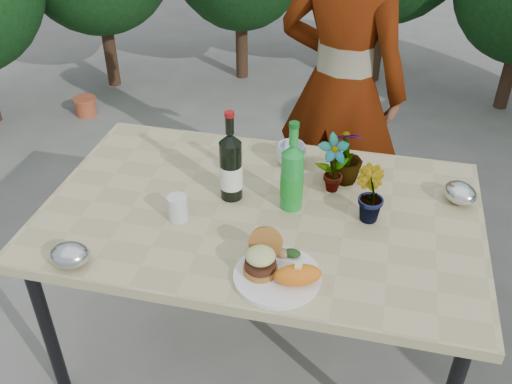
% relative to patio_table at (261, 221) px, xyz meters
% --- Properties ---
extents(ground, '(80.00, 80.00, 0.00)m').
position_rel_patio_table_xyz_m(ground, '(0.00, 0.00, -0.69)').
color(ground, '#61615D').
rests_on(ground, ground).
extents(patio_table, '(1.60, 1.00, 0.75)m').
position_rel_patio_table_xyz_m(patio_table, '(0.00, 0.00, 0.00)').
color(patio_table, tan).
rests_on(patio_table, ground).
extents(dinner_plate, '(0.28, 0.28, 0.01)m').
position_rel_patio_table_xyz_m(dinner_plate, '(0.13, -0.35, 0.06)').
color(dinner_plate, white).
rests_on(dinner_plate, patio_table).
extents(burger_stack, '(0.11, 0.16, 0.11)m').
position_rel_patio_table_xyz_m(burger_stack, '(0.08, -0.33, 0.12)').
color(burger_stack, '#B7722D').
rests_on(burger_stack, dinner_plate).
extents(sweet_potato, '(0.17, 0.12, 0.06)m').
position_rel_patio_table_xyz_m(sweet_potato, '(0.20, -0.37, 0.10)').
color(sweet_potato, orange).
rests_on(sweet_potato, dinner_plate).
extents(grilled_veg, '(0.08, 0.05, 0.03)m').
position_rel_patio_table_xyz_m(grilled_veg, '(0.15, -0.25, 0.09)').
color(grilled_veg, olive).
rests_on(grilled_veg, dinner_plate).
extents(wine_bottle, '(0.09, 0.09, 0.36)m').
position_rel_patio_table_xyz_m(wine_bottle, '(-0.13, 0.05, 0.19)').
color(wine_bottle, black).
rests_on(wine_bottle, patio_table).
extents(sparkling_water, '(0.08, 0.08, 0.35)m').
position_rel_patio_table_xyz_m(sparkling_water, '(0.10, 0.04, 0.19)').
color(sparkling_water, '#1A9130').
rests_on(sparkling_water, patio_table).
extents(plastic_cup, '(0.07, 0.07, 0.09)m').
position_rel_patio_table_xyz_m(plastic_cup, '(-0.28, -0.13, 0.10)').
color(plastic_cup, silver).
rests_on(plastic_cup, patio_table).
extents(seedling_left, '(0.15, 0.13, 0.23)m').
position_rel_patio_table_xyz_m(seedling_left, '(0.24, 0.18, 0.17)').
color(seedling_left, '#246021').
rests_on(seedling_left, patio_table).
extents(seedling_mid, '(0.15, 0.15, 0.21)m').
position_rel_patio_table_xyz_m(seedling_mid, '(0.38, 0.03, 0.16)').
color(seedling_mid, '#21571D').
rests_on(seedling_mid, patio_table).
extents(seedling_right, '(0.15, 0.15, 0.23)m').
position_rel_patio_table_xyz_m(seedling_right, '(0.28, 0.26, 0.17)').
color(seedling_right, '#2A6021').
rests_on(seedling_right, patio_table).
extents(blue_bowl, '(0.16, 0.16, 0.10)m').
position_rel_patio_table_xyz_m(blue_bowl, '(0.05, 0.32, 0.11)').
color(blue_bowl, silver).
rests_on(blue_bowl, patio_table).
extents(foil_packet_left, '(0.14, 0.12, 0.08)m').
position_rel_patio_table_xyz_m(foil_packet_left, '(-0.53, -0.44, 0.10)').
color(foil_packet_left, '#B8BBC0').
rests_on(foil_packet_left, patio_table).
extents(foil_packet_right, '(0.17, 0.17, 0.08)m').
position_rel_patio_table_xyz_m(foil_packet_right, '(0.71, 0.21, 0.10)').
color(foil_packet_right, silver).
rests_on(foil_packet_right, patio_table).
extents(person, '(0.72, 0.57, 1.73)m').
position_rel_patio_table_xyz_m(person, '(0.19, 0.85, 0.17)').
color(person, '#A57152').
rests_on(person, ground).
extents(terracotta_pot, '(0.17, 0.17, 0.14)m').
position_rel_patio_table_xyz_m(terracotta_pot, '(-1.77, 1.84, -0.62)').
color(terracotta_pot, '#B94F2F').
rests_on(terracotta_pot, ground).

